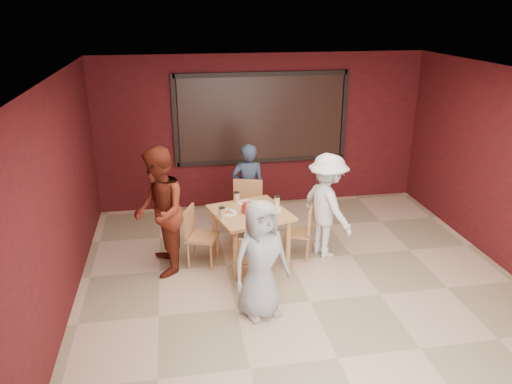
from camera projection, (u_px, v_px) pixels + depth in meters
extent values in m
plane|color=tan|center=(310.00, 301.00, 6.43)|extent=(7.00, 7.00, 0.00)
cube|color=black|center=(262.00, 119.00, 9.03)|extent=(3.00, 0.02, 1.50)
cube|color=tan|center=(250.00, 213.00, 7.16)|extent=(1.24, 1.24, 0.04)
cylinder|color=tan|center=(215.00, 232.00, 7.49)|extent=(0.07, 0.07, 0.76)
cylinder|color=tan|center=(263.00, 223.00, 7.81)|extent=(0.07, 0.07, 0.76)
cylinder|color=tan|center=(235.00, 255.00, 6.80)|extent=(0.07, 0.07, 0.76)
cylinder|color=tan|center=(288.00, 244.00, 7.12)|extent=(0.07, 0.07, 0.76)
cylinder|color=white|center=(254.00, 220.00, 6.86)|extent=(0.26, 0.26, 0.01)
cone|color=#BE7A43|center=(254.00, 219.00, 6.85)|extent=(0.24, 0.24, 0.02)
cylinder|color=beige|center=(265.00, 218.00, 6.77)|extent=(0.09, 0.09, 0.14)
cylinder|color=black|center=(265.00, 213.00, 6.74)|extent=(0.09, 0.09, 0.01)
cylinder|color=white|center=(247.00, 203.00, 7.45)|extent=(0.26, 0.26, 0.01)
cone|color=#BE7A43|center=(247.00, 202.00, 7.45)|extent=(0.24, 0.24, 0.02)
cylinder|color=beige|center=(237.00, 197.00, 7.50)|extent=(0.09, 0.09, 0.14)
cylinder|color=black|center=(237.00, 192.00, 7.47)|extent=(0.09, 0.09, 0.01)
cylinder|color=white|center=(228.00, 213.00, 7.10)|extent=(0.26, 0.26, 0.01)
cone|color=#BE7A43|center=(228.00, 212.00, 7.10)|extent=(0.24, 0.24, 0.02)
cylinder|color=beige|center=(222.00, 213.00, 6.94)|extent=(0.09, 0.09, 0.14)
cylinder|color=black|center=(222.00, 208.00, 6.91)|extent=(0.09, 0.09, 0.01)
cylinder|color=white|center=(272.00, 210.00, 7.21)|extent=(0.26, 0.26, 0.01)
cone|color=#BE7A43|center=(272.00, 209.00, 7.20)|extent=(0.24, 0.24, 0.02)
cylinder|color=beige|center=(277.00, 202.00, 7.33)|extent=(0.09, 0.09, 0.14)
cylinder|color=black|center=(277.00, 197.00, 7.30)|extent=(0.09, 0.09, 0.01)
cylinder|color=silver|center=(257.00, 209.00, 7.12)|extent=(0.06, 0.06, 0.10)
cylinder|color=silver|center=(253.00, 211.00, 7.07)|extent=(0.05, 0.05, 0.08)
cylinder|color=#A6150B|center=(245.00, 209.00, 7.07)|extent=(0.07, 0.07, 0.15)
cube|color=black|center=(246.00, 208.00, 7.13)|extent=(0.12, 0.07, 0.10)
cube|color=#CA7E4E|center=(254.00, 260.00, 6.68)|extent=(0.45, 0.45, 0.04)
cylinder|color=#CA7E4E|center=(266.00, 268.00, 6.88)|extent=(0.03, 0.03, 0.36)
cylinder|color=#CA7E4E|center=(244.00, 267.00, 6.90)|extent=(0.03, 0.03, 0.36)
cylinder|color=#CA7E4E|center=(264.00, 279.00, 6.60)|extent=(0.03, 0.03, 0.36)
cylinder|color=#CA7E4E|center=(242.00, 278.00, 6.62)|extent=(0.03, 0.03, 0.36)
cube|color=#CA7E4E|center=(253.00, 252.00, 6.45)|extent=(0.37, 0.12, 0.35)
cube|color=#CA7E4E|center=(246.00, 213.00, 7.93)|extent=(0.58, 0.58, 0.04)
cylinder|color=#CA7E4E|center=(233.00, 232.00, 7.86)|extent=(0.04, 0.04, 0.46)
cylinder|color=#CA7E4E|center=(257.00, 233.00, 7.82)|extent=(0.04, 0.04, 0.46)
cylinder|color=#CA7E4E|center=(237.00, 222.00, 8.21)|extent=(0.04, 0.04, 0.46)
cylinder|color=#CA7E4E|center=(259.00, 223.00, 8.17)|extent=(0.04, 0.04, 0.46)
cube|color=#CA7E4E|center=(248.00, 193.00, 8.03)|extent=(0.46, 0.17, 0.45)
cube|color=#CA7E4E|center=(202.00, 237.00, 7.23)|extent=(0.54, 0.54, 0.04)
cylinder|color=#CA7E4E|center=(211.00, 257.00, 7.12)|extent=(0.04, 0.04, 0.41)
cylinder|color=#CA7E4E|center=(217.00, 247.00, 7.43)|extent=(0.04, 0.04, 0.41)
cylinder|color=#CA7E4E|center=(188.00, 255.00, 7.18)|extent=(0.04, 0.04, 0.41)
cylinder|color=#CA7E4E|center=(195.00, 245.00, 7.49)|extent=(0.04, 0.04, 0.41)
cube|color=#CA7E4E|center=(189.00, 221.00, 7.17)|extent=(0.18, 0.41, 0.40)
cube|color=#CA7E4E|center=(298.00, 232.00, 7.45)|extent=(0.50, 0.50, 0.04)
cylinder|color=#CA7E4E|center=(289.00, 239.00, 7.70)|extent=(0.03, 0.03, 0.38)
cylinder|color=#CA7E4E|center=(286.00, 249.00, 7.41)|extent=(0.03, 0.03, 0.38)
cylinder|color=#CA7E4E|center=(309.00, 241.00, 7.64)|extent=(0.03, 0.03, 0.38)
cylinder|color=#CA7E4E|center=(307.00, 251.00, 7.35)|extent=(0.03, 0.03, 0.38)
cube|color=#CA7E4E|center=(310.00, 220.00, 7.34)|extent=(0.17, 0.37, 0.37)
imported|color=#989898|center=(261.00, 259.00, 5.93)|extent=(0.85, 0.69, 1.50)
imported|color=#2A364B|center=(248.00, 188.00, 8.22)|extent=(0.56, 0.38, 1.50)
imported|color=maroon|center=(159.00, 212.00, 6.86)|extent=(0.74, 0.92, 1.82)
imported|color=white|center=(327.00, 206.00, 7.38)|extent=(0.91, 1.17, 1.59)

